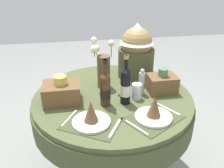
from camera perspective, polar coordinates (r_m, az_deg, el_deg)
ground at (r=2.28m, az=0.13°, el=-19.37°), size 8.00×8.00×0.00m
dining_table at (r=1.89m, az=0.15°, el=-6.50°), size 1.22×1.22×0.75m
place_setting_left at (r=1.49m, az=-4.98°, el=-7.86°), size 0.42×0.40×0.16m
place_setting_right at (r=1.55m, az=9.93°, el=-6.62°), size 0.43×0.40×0.16m
flower_vase at (r=1.87m, az=-2.26°, el=4.10°), size 0.18×0.15×0.40m
wine_bottle_left at (r=1.65m, az=3.25°, el=-0.34°), size 0.07×0.07×0.36m
wine_bottle_right at (r=1.63m, az=-1.62°, el=-1.15°), size 0.07×0.07×0.34m
tumbler_near_left at (r=1.75m, az=5.89°, el=-1.72°), size 0.07×0.07×0.12m
pepper_mill at (r=1.80m, az=7.09°, el=0.39°), size 0.05×0.05×0.21m
gift_tub_back_right at (r=2.04m, az=5.84°, el=8.31°), size 0.31×0.31×0.47m
woven_basket_side_left at (r=1.74m, az=-11.93°, el=-1.84°), size 0.26×0.20×0.20m
woven_basket_side_right at (r=1.87m, az=11.82°, el=0.26°), size 0.21×0.16×0.19m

